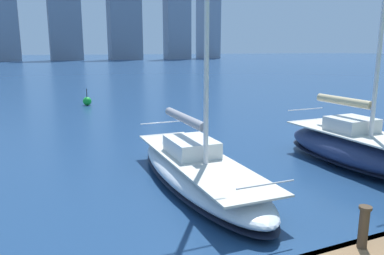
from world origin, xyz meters
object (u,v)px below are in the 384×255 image
at_px(mooring_post, 364,226).
at_px(sailboat_grey, 197,168).
at_px(channel_buoy, 87,101).
at_px(sailboat_tan, 358,147).

bearing_deg(mooring_post, sailboat_grey, -81.55).
bearing_deg(channel_buoy, sailboat_tan, 109.42).
relative_size(sailboat_grey, mooring_post, 12.85).
bearing_deg(mooring_post, sailboat_tan, -136.62).
bearing_deg(sailboat_grey, mooring_post, 98.45).
xyz_separation_m(sailboat_tan, sailboat_grey, (6.79, -0.68, -0.19)).
bearing_deg(mooring_post, channel_buoy, -86.55).
xyz_separation_m(sailboat_tan, channel_buoy, (7.48, -21.22, -0.43)).
xyz_separation_m(sailboat_grey, channel_buoy, (0.69, -20.53, -0.24)).
distance_m(sailboat_tan, mooring_post, 8.08).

